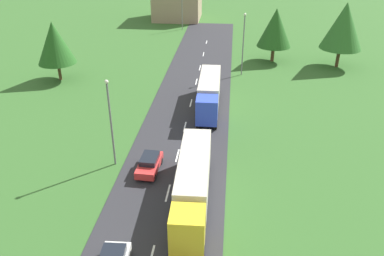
# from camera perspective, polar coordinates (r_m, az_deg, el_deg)

# --- Properties ---
(road) EXTENTS (10.00, 140.00, 0.06)m
(road) POSITION_cam_1_polar(r_m,az_deg,el_deg) (29.57, -5.64, -17.17)
(road) COLOR #2B2B30
(road) RESTS_ON ground
(truck_second) EXTENTS (2.85, 12.83, 3.69)m
(truck_second) POSITION_cam_1_polar(r_m,az_deg,el_deg) (31.96, 0.13, -7.91)
(truck_second) COLOR yellow
(truck_second) RESTS_ON road
(truck_third) EXTENTS (2.65, 12.01, 3.68)m
(truck_third) POSITION_cam_1_polar(r_m,az_deg,el_deg) (48.45, 2.51, 5.24)
(truck_third) COLOR blue
(truck_third) RESTS_ON road
(car_fourth) EXTENTS (1.98, 4.13, 1.51)m
(car_fourth) POSITION_cam_1_polar(r_m,az_deg,el_deg) (36.82, -6.25, -5.21)
(car_fourth) COLOR red
(car_fourth) RESTS_ON road
(lamppost_second) EXTENTS (0.36, 0.36, 8.73)m
(lamppost_second) POSITION_cam_1_polar(r_m,az_deg,el_deg) (36.47, -11.82, 1.22)
(lamppost_second) COLOR slate
(lamppost_second) RESTS_ON ground
(lamppost_third) EXTENTS (0.36, 0.36, 9.27)m
(lamppost_third) POSITION_cam_1_polar(r_m,az_deg,el_deg) (59.35, 7.51, 12.37)
(lamppost_third) COLOR slate
(lamppost_third) RESTS_ON ground
(lamppost_fourth) EXTENTS (0.36, 0.36, 7.64)m
(lamppost_fourth) POSITION_cam_1_polar(r_m,az_deg,el_deg) (86.56, -1.46, 16.98)
(lamppost_fourth) COLOR slate
(lamppost_fourth) RESTS_ON ground
(tree_oak) EXTENTS (6.46, 6.46, 10.16)m
(tree_oak) POSITION_cam_1_polar(r_m,az_deg,el_deg) (66.43, 21.30, 13.76)
(tree_oak) COLOR #513823
(tree_oak) RESTS_ON ground
(tree_birch) EXTENTS (5.56, 5.56, 8.68)m
(tree_birch) POSITION_cam_1_polar(r_m,az_deg,el_deg) (66.55, 12.08, 14.15)
(tree_birch) COLOR #513823
(tree_birch) RESTS_ON ground
(tree_pine) EXTENTS (5.43, 5.43, 8.59)m
(tree_pine) POSITION_cam_1_polar(r_m,az_deg,el_deg) (60.01, -19.45, 11.68)
(tree_pine) COLOR #513823
(tree_pine) RESTS_ON ground
(distant_building) EXTENTS (10.76, 10.57, 8.38)m
(distant_building) POSITION_cam_1_polar(r_m,az_deg,el_deg) (96.80, -2.16, 18.10)
(distant_building) COLOR #9E846B
(distant_building) RESTS_ON ground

